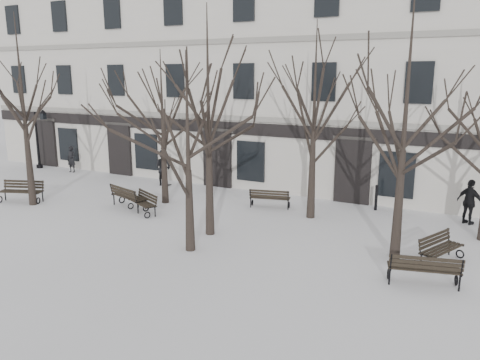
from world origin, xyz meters
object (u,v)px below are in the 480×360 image
Objects in this scene: bench_2 at (424,268)px; lamp_post at (39,135)px; tree_0 at (21,88)px; bench_0 at (22,190)px; bench_1 at (128,196)px; bench_4 at (270,198)px; tree_3 at (407,94)px; bench_3 at (144,202)px; tree_2 at (208,95)px; tree_1 at (188,129)px; bench_5 at (440,248)px.

bench_2 is 0.55× the size of lamp_post.
tree_0 is 17.25m from bench_2.
bench_0 is 0.97× the size of bench_1.
bench_2 is 1.10× the size of bench_4.
tree_3 is 12.24m from bench_1.
bench_3 is at bearing 13.66° from tree_0.
tree_2 is at bearing -21.84° from bench_2.
tree_1 is 10.89m from bench_0.
tree_2 is at bearing 121.53° from bench_5.
tree_3 is 4.05× the size of bench_0.
bench_0 is (-10.19, 1.58, -3.51)m from tree_1.
tree_2 is 3.94× the size of bench_0.
tree_0 is 9.53m from tree_1.
tree_0 is 4.04× the size of bench_0.
tree_3 is at bearing 3.53° from tree_0.
bench_3 is 11.60m from bench_5.
bench_1 is (5.06, 1.35, 0.01)m from bench_0.
tree_3 reaches higher than bench_3.
bench_5 is at bearing 19.43° from tree_1.
bench_0 is at bearing 8.17° from bench_4.
bench_4 is 0.50× the size of lamp_post.
bench_1 is (-4.89, 1.24, -4.49)m from tree_2.
bench_4 is (0.60, 4.10, -4.56)m from tree_2.
tree_3 is 4.53× the size of bench_4.
tree_1 is 1.78× the size of lamp_post.
tree_1 reaches higher than bench_3.
tree_1 is 3.22× the size of bench_2.
tree_2 is 6.16m from bench_4.
bench_4 is (-5.83, 3.37, -4.70)m from tree_3.
bench_0 is 1.13× the size of bench_3.
tree_2 is 16.86m from lamp_post.
bench_0 is at bearing -46.49° from lamp_post.
tree_2 reaches higher than bench_2.
tree_3 is (15.55, 0.96, 0.01)m from tree_0.
lamp_post is (-23.29, 4.84, 1.62)m from bench_5.
tree_0 reaches higher than bench_5.
tree_0 reaches higher than tree_1.
bench_2 is at bearing 5.03° from tree_1.
bench_0 is 11.36m from bench_4.
tree_2 reaches higher than bench_0.
bench_0 is at bearing 171.21° from tree_1.
tree_0 reaches higher than bench_3.
bench_3 and bench_4 have the same top height.
lamp_post is (-16.16, 1.69, 1.63)m from bench_4.
bench_1 is (-5.13, 2.93, -3.49)m from tree_1.
tree_2 reaches higher than tree_1.
tree_0 is 9.34m from lamp_post.
tree_1 is at bearing -25.34° from lamp_post.
bench_5 is at bearing 26.07° from bench_3.
bench_3 is 0.50× the size of lamp_post.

